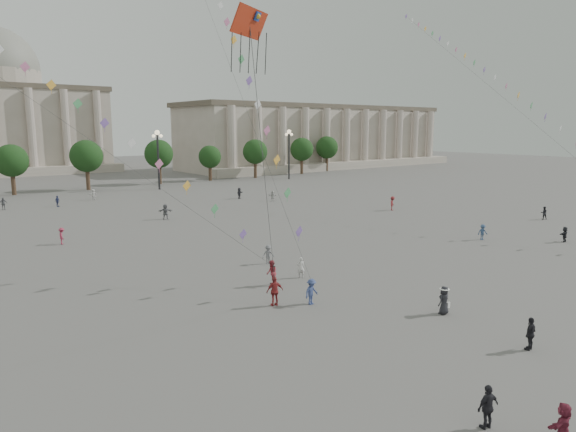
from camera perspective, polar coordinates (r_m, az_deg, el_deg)
ground at (r=31.46m, az=15.65°, el=-11.32°), size 360.00×360.00×0.00m
hall_east at (r=148.67m, az=3.48°, el=8.78°), size 84.00×26.22×17.20m
tree_row at (r=98.13m, az=-24.21°, el=5.62°), size 137.12×5.12×8.00m
lamp_post_mid_east at (r=95.40m, az=-14.27°, el=7.26°), size 2.00×0.90×10.65m
lamp_post_far_east at (r=111.09m, az=0.11°, el=7.89°), size 2.00×0.90×10.65m
person_crowd_0 at (r=79.81m, az=-24.25°, el=1.51°), size 0.96×0.88×1.58m
person_crowd_3 at (r=57.27m, az=28.38°, el=-1.81°), size 1.44×0.51×1.53m
person_crowd_4 at (r=85.07m, az=-20.82°, el=2.25°), size 1.66×1.11×1.72m
person_crowd_6 at (r=42.46m, az=-2.21°, el=-4.29°), size 1.16×0.86×1.59m
person_crowd_7 at (r=78.48m, az=-1.72°, el=2.25°), size 1.54×0.98×1.58m
person_crowd_8 at (r=71.00m, az=11.53°, el=1.39°), size 1.42×1.28×1.91m
person_crowd_9 at (r=81.35m, az=-5.43°, el=2.54°), size 1.65×1.22×1.73m
person_crowd_12 at (r=64.55m, az=-13.46°, el=0.48°), size 1.83×1.30×1.90m
person_crowd_13 at (r=38.62m, az=1.43°, el=-5.73°), size 0.68×0.59×1.58m
person_crowd_14 at (r=54.98m, az=20.81°, el=-1.68°), size 1.17×0.98×1.57m
person_crowd_15 at (r=70.13m, az=26.55°, el=0.30°), size 0.97×0.98×1.59m
person_crowd_16 at (r=80.02m, az=-29.09°, el=1.21°), size 1.03×0.45×1.73m
person_crowd_17 at (r=54.06m, az=-23.83°, el=-2.04°), size 0.73×1.12×1.63m
tourist_0 at (r=32.71m, az=-1.47°, el=-8.33°), size 1.20×0.71×1.92m
tourist_1 at (r=21.74m, az=21.32°, el=-19.14°), size 1.08×0.60×1.73m
tourist_2 at (r=21.82m, az=28.24°, el=-19.74°), size 1.51×0.50×1.62m
tourist_4 at (r=29.30m, az=25.34°, el=-11.73°), size 1.04×0.50×1.72m
kite_flyer_0 at (r=36.71m, az=-1.83°, el=-6.35°), size 1.06×1.13×1.85m
kite_flyer_1 at (r=32.98m, az=2.62°, el=-8.40°), size 1.17×0.79×1.68m
hat_person at (r=32.71m, az=16.96°, el=-8.88°), size 0.87×0.60×1.72m
dragon_kite at (r=21.15m, az=-4.27°, el=18.48°), size 4.57×4.60×17.05m
kite_train_east at (r=73.84m, az=21.51°, el=14.13°), size 23.32×46.83×61.36m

